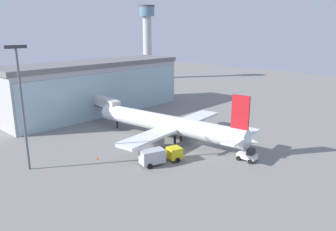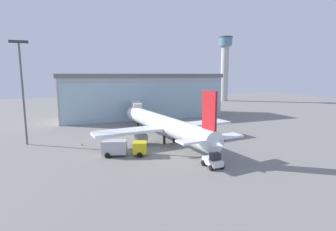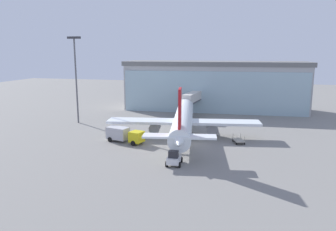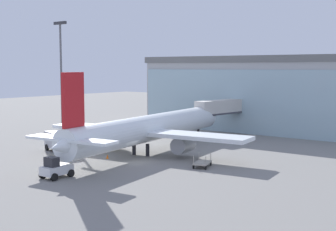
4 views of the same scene
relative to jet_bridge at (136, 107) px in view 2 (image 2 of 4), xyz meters
name	(u,v)px [view 2 (image 2 of 4)]	position (x,y,z in m)	size (l,w,h in m)	color
ground	(187,147)	(4.33, -26.08, -4.65)	(240.00, 240.00, 0.00)	gray
terminal_building	(143,96)	(4.34, 10.50, 2.16)	(50.93, 15.49, 13.61)	#ADADAD
jet_bridge	(136,107)	(0.00, 0.00, 0.00)	(3.59, 11.63, 6.04)	beige
control_tower	(225,63)	(55.57, 48.14, 14.42)	(6.91, 6.91, 31.92)	#B1B1B1
apron_light_mast	(22,85)	(-24.49, -14.76, 6.91)	(3.20, 0.40, 19.59)	#59595E
airplane	(164,125)	(1.59, -20.52, -1.33)	(29.54, 37.77, 11.04)	white
catering_truck	(123,147)	(-8.01, -27.81, -3.18)	(7.62, 4.07, 2.65)	yellow
baggage_cart	(218,138)	(12.40, -23.33, -4.15)	(2.45, 3.17, 1.50)	#9E998C
pushback_tug	(213,161)	(3.63, -37.44, -3.67)	(2.33, 3.31, 2.30)	silver
safety_cone_nose	(167,148)	(0.15, -26.83, -4.37)	(0.36, 0.36, 0.55)	orange
safety_cone_wingtip	(82,144)	(-14.48, -18.78, -4.37)	(0.36, 0.36, 0.55)	orange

